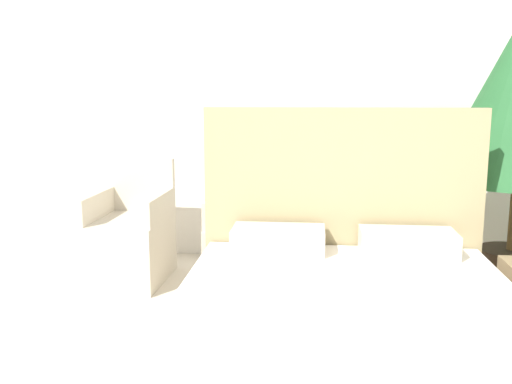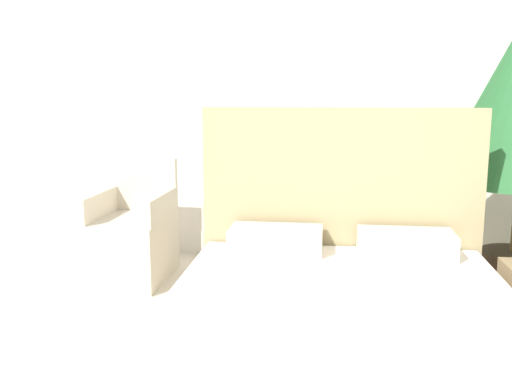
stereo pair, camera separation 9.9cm
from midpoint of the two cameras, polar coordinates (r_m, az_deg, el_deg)
wall_back at (r=4.83m, az=-0.27°, el=10.53°), size 10.00×0.06×2.90m
bed at (r=2.71m, az=9.55°, el=-14.62°), size 1.66×2.05×1.32m
armchair_near_window_left at (r=4.42m, az=-11.93°, el=-4.74°), size 0.60×0.71×0.89m
armchair_near_window_right at (r=4.21m, az=-0.04°, el=-5.25°), size 0.62×0.73×0.89m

